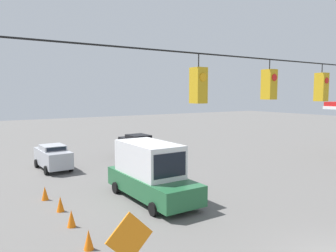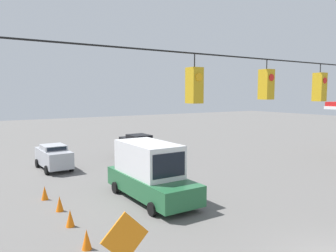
# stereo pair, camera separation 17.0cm
# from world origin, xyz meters

# --- Properties ---
(overhead_signal_span) EXTENTS (23.38, 0.38, 7.39)m
(overhead_signal_span) POSITION_xyz_m (-0.06, -1.67, 4.81)
(overhead_signal_span) COLOR #4C473D
(overhead_signal_span) RESTS_ON ground_plane
(sedan_silver_withflow_far) EXTENTS (2.06, 4.28, 1.85)m
(sedan_silver_withflow_far) POSITION_xyz_m (4.66, -19.79, 0.97)
(sedan_silver_withflow_far) COLOR #A8AAB2
(sedan_silver_withflow_far) RESTS_ON ground_plane
(sedan_black_oncoming_deep) EXTENTS (2.08, 4.57, 1.99)m
(sedan_black_oncoming_deep) POSITION_xyz_m (-2.95, -20.67, 1.04)
(sedan_black_oncoming_deep) COLOR black
(sedan_black_oncoming_deep) RESTS_ON ground_plane
(box_truck_green_withflow_mid) EXTENTS (2.57, 6.38, 3.03)m
(box_truck_green_withflow_mid) POSITION_xyz_m (1.96, -9.99, 1.49)
(box_truck_green_withflow_mid) COLOR #236038
(box_truck_green_withflow_mid) RESTS_ON ground_plane
(traffic_cone_second) EXTENTS (0.37, 0.37, 0.74)m
(traffic_cone_second) POSITION_xyz_m (6.74, -6.21, 0.37)
(traffic_cone_second) COLOR orange
(traffic_cone_second) RESTS_ON ground_plane
(traffic_cone_third) EXTENTS (0.37, 0.37, 0.74)m
(traffic_cone_third) POSITION_xyz_m (6.66, -8.56, 0.37)
(traffic_cone_third) COLOR orange
(traffic_cone_third) RESTS_ON ground_plane
(traffic_cone_fourth) EXTENTS (0.37, 0.37, 0.74)m
(traffic_cone_fourth) POSITION_xyz_m (6.56, -10.67, 0.37)
(traffic_cone_fourth) COLOR orange
(traffic_cone_fourth) RESTS_ON ground_plane
(traffic_cone_fifth) EXTENTS (0.37, 0.37, 0.74)m
(traffic_cone_fifth) POSITION_xyz_m (6.79, -12.85, 0.37)
(traffic_cone_fifth) COLOR orange
(traffic_cone_fifth) RESTS_ON ground_plane
(work_zone_sign) EXTENTS (1.27, 0.06, 2.84)m
(work_zone_sign) POSITION_xyz_m (7.18, -1.93, 1.99)
(work_zone_sign) COLOR slate
(work_zone_sign) RESTS_ON ground_plane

